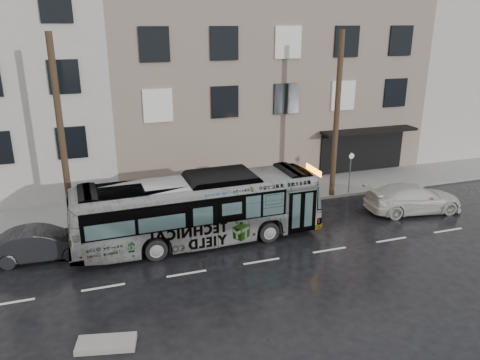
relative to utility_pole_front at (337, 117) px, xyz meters
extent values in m
plane|color=black|center=(-6.50, -3.30, -4.65)|extent=(120.00, 120.00, 0.00)
cube|color=gray|center=(-6.50, 1.60, -4.58)|extent=(90.00, 3.60, 0.15)
cube|color=gray|center=(-1.50, 9.40, 0.85)|extent=(20.00, 12.00, 11.00)
cube|color=#B4B0AA|center=(17.50, 9.40, 1.35)|extent=(18.00, 12.00, 12.00)
cylinder|color=#3D2F1E|center=(0.00, 0.00, 0.00)|extent=(0.30, 0.30, 9.00)
cylinder|color=#3D2F1E|center=(-14.00, 0.00, 0.00)|extent=(0.30, 0.30, 9.00)
cylinder|color=slate|center=(1.10, 0.00, -3.30)|extent=(0.06, 0.06, 2.40)
imported|color=#B2B2B2|center=(-8.51, -3.11, -3.09)|extent=(11.25, 2.87, 3.12)
imported|color=#BAB8B1|center=(3.01, -3.22, -3.91)|extent=(5.30, 2.69, 1.47)
imported|color=black|center=(-15.19, -2.60, -3.96)|extent=(4.21, 1.59, 1.37)
cube|color=#A7A49F|center=(-12.99, -9.32, -4.56)|extent=(1.93, 1.17, 0.18)
camera|label=1|loc=(-12.89, -22.05, 4.88)|focal=35.00mm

